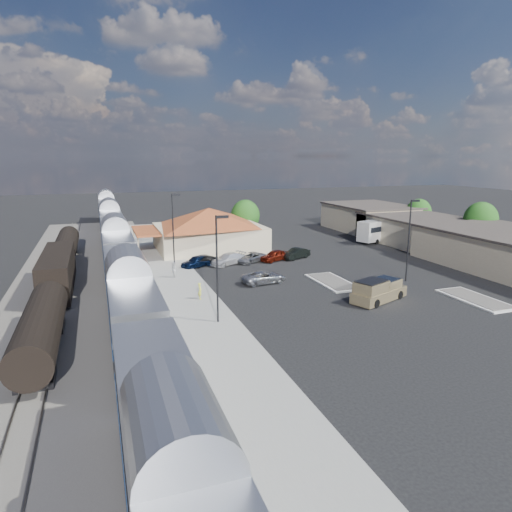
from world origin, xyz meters
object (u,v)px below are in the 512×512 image
object	(u,v)px
pickup_truck	(379,290)
coach_bus	(384,229)
station_depot	(209,229)
suv	(264,277)

from	to	relation	value
pickup_truck	coach_bus	distance (m)	32.74
station_depot	pickup_truck	size ratio (longest dim) A/B	2.78
pickup_truck	suv	size ratio (longest dim) A/B	1.35
station_depot	coach_bus	bearing A→B (deg)	-4.82
station_depot	pickup_truck	bearing A→B (deg)	-71.70
suv	pickup_truck	bearing A→B (deg)	-144.70
pickup_truck	coach_bus	size ratio (longest dim) A/B	0.59
station_depot	suv	distance (m)	19.96
station_depot	coach_bus	size ratio (longest dim) A/B	1.64
pickup_truck	coach_bus	world-z (taller)	coach_bus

